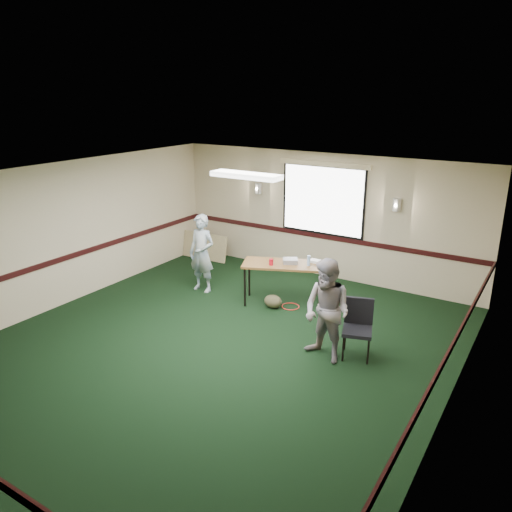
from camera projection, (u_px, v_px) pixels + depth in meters
The scene contains 13 objects.
ground at pixel (213, 349), 7.97m from camera, with size 8.00×8.00×0.00m, color black.
room_shell at pixel (280, 224), 9.17m from camera, with size 8.00×8.02×8.00m.
folding_table at pixel (286, 266), 9.45m from camera, with size 1.75×1.24×0.81m.
projector at pixel (290, 261), 9.43m from camera, with size 0.27×0.23×0.09m, color gray.
game_console at pixel (315, 261), 9.49m from camera, with size 0.19×0.15×0.05m, color silver.
red_cup at pixel (271, 262), 9.33m from camera, with size 0.08×0.08×0.12m, color #AF0B19.
water_bottle at pixel (309, 261), 9.29m from camera, with size 0.06×0.06×0.20m, color #88B0DF.
duffel_bag at pixel (273, 301), 9.45m from camera, with size 0.35×0.27×0.25m, color #444227.
cable_coil at pixel (290, 306), 9.51m from camera, with size 0.34×0.34×0.02m, color red.
folded_table at pixel (205, 246), 12.13m from camera, with size 1.24×0.05×0.64m, color tan.
conference_chair at pixel (358, 323), 7.66m from camera, with size 0.56×0.57×0.90m.
person_left at pixel (202, 253), 10.06m from camera, with size 0.58×0.38×1.60m, color #456999.
person_right at pixel (327, 311), 7.43m from camera, with size 0.78×0.61×1.60m, color slate.
Camera 1 is at (4.36, -5.63, 3.93)m, focal length 35.00 mm.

